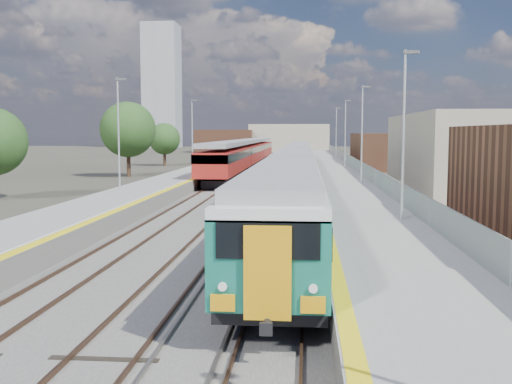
# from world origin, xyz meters

# --- Properties ---
(ground) EXTENTS (320.00, 320.00, 0.00)m
(ground) POSITION_xyz_m (0.00, 50.00, 0.00)
(ground) COLOR #47443A
(ground) RESTS_ON ground
(ballast_bed) EXTENTS (10.50, 155.00, 0.06)m
(ballast_bed) POSITION_xyz_m (-2.25, 52.50, 0.03)
(ballast_bed) COLOR #565451
(ballast_bed) RESTS_ON ground
(tracks) EXTENTS (8.96, 160.00, 0.17)m
(tracks) POSITION_xyz_m (-1.65, 54.18, 0.11)
(tracks) COLOR #4C3323
(tracks) RESTS_ON ground
(platform_right) EXTENTS (4.70, 155.00, 8.52)m
(platform_right) POSITION_xyz_m (5.28, 52.49, 0.54)
(platform_right) COLOR slate
(platform_right) RESTS_ON ground
(platform_left) EXTENTS (4.30, 155.00, 8.52)m
(platform_left) POSITION_xyz_m (-9.05, 52.49, 0.52)
(platform_left) COLOR slate
(platform_left) RESTS_ON ground
(buildings) EXTENTS (72.00, 185.50, 40.00)m
(buildings) POSITION_xyz_m (-18.12, 138.60, 10.70)
(buildings) COLOR brown
(buildings) RESTS_ON ground
(green_train) EXTENTS (2.76, 76.85, 3.04)m
(green_train) POSITION_xyz_m (1.50, 45.60, 2.14)
(green_train) COLOR black
(green_train) RESTS_ON ground
(red_train) EXTENTS (3.06, 61.92, 3.86)m
(red_train) POSITION_xyz_m (-5.50, 73.75, 2.28)
(red_train) COLOR black
(red_train) RESTS_ON ground
(tree_b) EXTENTS (6.13, 6.13, 8.31)m
(tree_b) POSITION_xyz_m (-17.38, 59.89, 5.24)
(tree_b) COLOR #382619
(tree_b) RESTS_ON ground
(tree_c) EXTENTS (4.66, 4.66, 6.32)m
(tree_c) POSITION_xyz_m (-18.67, 82.36, 3.98)
(tree_c) COLOR #382619
(tree_c) RESTS_ON ground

